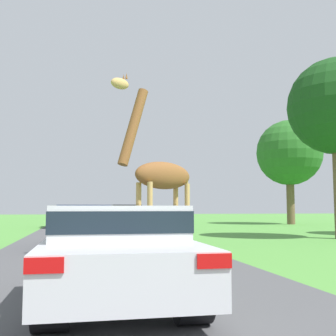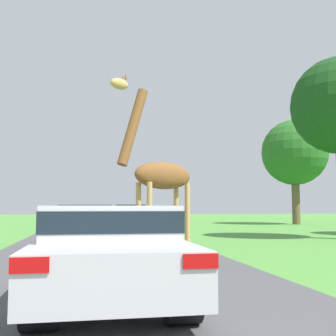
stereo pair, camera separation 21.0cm
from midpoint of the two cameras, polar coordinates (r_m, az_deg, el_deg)
name	(u,v)px [view 1 (the left image)]	position (r m, az deg, el deg)	size (l,w,h in m)	color
road	(92,226)	(30.73, -10.43, -7.74)	(6.43, 120.00, 0.00)	#4C4C4F
giraffe_near_road	(159,173)	(11.93, -1.79, -0.74)	(2.66, 1.81, 4.95)	tan
car_lead_maroon	(116,250)	(6.18, -8.01, -10.95)	(1.99, 4.10, 1.37)	silver
car_queue_right	(84,224)	(14.86, -11.73, -7.47)	(1.92, 4.44, 1.43)	navy
car_queue_left	(63,215)	(29.58, -14.19, -6.23)	(1.82, 4.71, 1.48)	gray
car_far_ahead	(126,217)	(25.15, -5.95, -6.56)	(1.82, 3.97, 1.49)	black
tree_left_edge	(289,153)	(35.02, 15.95, 1.95)	(5.21, 5.21, 8.30)	brown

